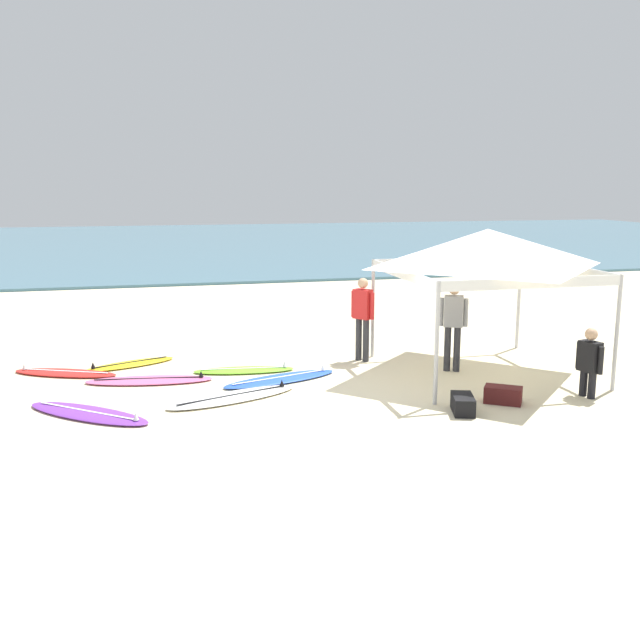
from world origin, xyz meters
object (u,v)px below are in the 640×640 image
(gear_bag_by_pole, at_px, (463,404))
(person_red, at_px, (363,313))
(surfboard_white, at_px, (233,397))
(person_grey, at_px, (453,321))
(canopy_tent, at_px, (487,248))
(surfboard_yellow, at_px, (130,364))
(surfboard_red, at_px, (65,373))
(surfboard_pink, at_px, (150,380))
(surfboard_blue, at_px, (281,379))
(person_black, at_px, (589,360))
(surfboard_purple, at_px, (88,413))
(gear_bag_near_tent, at_px, (503,395))
(surfboard_lime, at_px, (244,370))

(gear_bag_by_pole, bearing_deg, person_red, 99.04)
(surfboard_white, relative_size, person_grey, 1.43)
(canopy_tent, height_order, surfboard_yellow, canopy_tent)
(surfboard_red, distance_m, person_red, 5.91)
(surfboard_red, relative_size, surfboard_pink, 0.89)
(surfboard_yellow, distance_m, surfboard_blue, 3.25)
(person_black, bearing_deg, person_red, 132.09)
(surfboard_blue, bearing_deg, surfboard_red, 160.51)
(surfboard_blue, bearing_deg, canopy_tent, -4.77)
(surfboard_red, height_order, person_red, person_red)
(gear_bag_by_pole, bearing_deg, canopy_tent, 57.02)
(surfboard_yellow, bearing_deg, surfboard_purple, -100.69)
(surfboard_white, bearing_deg, surfboard_yellow, 122.87)
(person_black, bearing_deg, person_grey, 125.97)
(surfboard_white, distance_m, person_red, 3.64)
(surfboard_purple, distance_m, person_red, 5.77)
(surfboard_blue, relative_size, gear_bag_by_pole, 3.92)
(surfboard_yellow, relative_size, surfboard_red, 0.89)
(surfboard_purple, relative_size, surfboard_red, 1.05)
(surfboard_blue, relative_size, person_red, 1.38)
(surfboard_pink, bearing_deg, person_black, -20.58)
(person_grey, relative_size, gear_bag_by_pole, 2.85)
(person_red, bearing_deg, surfboard_pink, -172.12)
(person_red, bearing_deg, person_grey, -39.30)
(surfboard_red, relative_size, person_red, 1.23)
(surfboard_pink, relative_size, person_black, 1.97)
(surfboard_white, xyz_separation_m, person_black, (5.88, -1.32, 0.62))
(person_black, relative_size, gear_bag_by_pole, 2.00)
(surfboard_blue, height_order, gear_bag_near_tent, gear_bag_near_tent)
(surfboard_pink, bearing_deg, surfboard_yellow, 106.36)
(surfboard_yellow, bearing_deg, gear_bag_by_pole, -39.43)
(surfboard_white, bearing_deg, surfboard_pink, 134.18)
(person_grey, bearing_deg, surfboard_yellow, 162.74)
(canopy_tent, relative_size, surfboard_white, 1.42)
(surfboard_lime, xyz_separation_m, person_grey, (3.92, -0.89, 0.95))
(canopy_tent, height_order, gear_bag_near_tent, canopy_tent)
(surfboard_red, xyz_separation_m, surfboard_blue, (3.92, -1.39, -0.00))
(person_red, bearing_deg, canopy_tent, -35.12)
(surfboard_white, bearing_deg, surfboard_red, 141.79)
(person_grey, xyz_separation_m, person_black, (1.54, -2.12, -0.33))
(person_grey, xyz_separation_m, person_red, (-1.45, 1.18, 0.00))
(surfboard_yellow, relative_size, gear_bag_near_tent, 3.12)
(canopy_tent, bearing_deg, surfboard_red, 167.63)
(gear_bag_near_tent, xyz_separation_m, gear_bag_by_pole, (-0.86, -0.30, 0.00))
(surfboard_purple, height_order, surfboard_white, same)
(canopy_tent, distance_m, surfboard_yellow, 7.33)
(gear_bag_by_pole, bearing_deg, surfboard_red, 148.66)
(person_grey, bearing_deg, surfboard_lime, 167.21)
(canopy_tent, height_order, person_red, canopy_tent)
(person_black, xyz_separation_m, gear_bag_near_tent, (-1.56, 0.03, -0.52))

